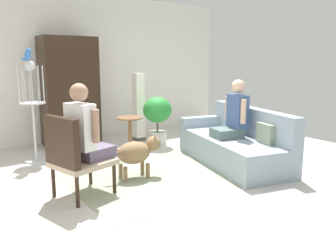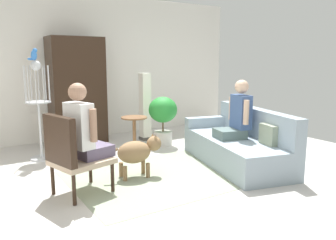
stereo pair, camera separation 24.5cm
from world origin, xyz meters
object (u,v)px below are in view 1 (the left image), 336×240
object	(u,v)px
person_on_couch	(234,115)
bird_cage_stand	(33,112)
armchair	(73,154)
couch	(235,144)
column_lamp	(139,107)
armoire_cabinet	(70,91)
person_on_armchair	(85,130)
parrot	(28,54)
dog	(137,152)
potted_plant	(157,115)
round_end_table	(130,132)

from	to	relation	value
person_on_couch	bird_cage_stand	world-z (taller)	bird_cage_stand
armchair	couch	bearing A→B (deg)	-1.81
column_lamp	armoire_cabinet	size ratio (longest dim) A/B	0.66
person_on_armchair	parrot	xyz separation A→B (m)	(-0.15, 1.72, 0.87)
dog	potted_plant	world-z (taller)	potted_plant
person_on_armchair	parrot	world-z (taller)	parrot
bird_cage_stand	column_lamp	xyz separation A→B (m)	(2.05, 0.29, -0.13)
person_on_armchair	bird_cage_stand	xyz separation A→B (m)	(-0.14, 1.72, 0.00)
parrot	person_on_couch	bearing A→B (deg)	-36.96
person_on_armchair	column_lamp	distance (m)	2.78
person_on_couch	armoire_cabinet	size ratio (longest dim) A/B	0.44
potted_plant	round_end_table	bearing A→B (deg)	-165.59
dog	bird_cage_stand	xyz separation A→B (m)	(-0.92, 1.57, 0.43)
dog	person_on_armchair	bearing A→B (deg)	-168.98
column_lamp	bird_cage_stand	bearing A→B (deg)	-172.08
armchair	person_on_couch	size ratio (longest dim) A/B	1.11
person_on_couch	dog	xyz separation A→B (m)	(-1.54, 0.29, -0.40)
person_on_armchair	bird_cage_stand	size ratio (longest dim) A/B	0.57
column_lamp	parrot	bearing A→B (deg)	-172.14
armchair	person_on_armchair	size ratio (longest dim) A/B	1.08
person_on_armchair	couch	bearing A→B (deg)	-3.03
couch	column_lamp	bearing A→B (deg)	102.11
dog	armoire_cabinet	world-z (taller)	armoire_cabinet
person_on_couch	potted_plant	world-z (taller)	person_on_couch
dog	column_lamp	bearing A→B (deg)	58.64
couch	column_lamp	distance (m)	2.21
couch	column_lamp	size ratio (longest dim) A/B	1.66
round_end_table	dog	bearing A→B (deg)	-114.94
parrot	column_lamp	bearing A→B (deg)	7.86
couch	potted_plant	xyz separation A→B (m)	(-0.38, 1.59, 0.28)
potted_plant	dog	bearing A→B (deg)	-132.69
parrot	round_end_table	bearing A→B (deg)	-16.72
column_lamp	armoire_cabinet	bearing A→B (deg)	157.36
armoire_cabinet	parrot	bearing A→B (deg)	-138.45
bird_cage_stand	couch	bearing A→B (deg)	-36.42
armchair	person_on_couch	distance (m)	2.50
round_end_table	potted_plant	world-z (taller)	potted_plant
bird_cage_stand	potted_plant	bearing A→B (deg)	-7.08
person_on_couch	person_on_armchair	size ratio (longest dim) A/B	0.97
couch	person_on_couch	size ratio (longest dim) A/B	2.51
person_on_armchair	dog	distance (m)	0.90
armoire_cabinet	person_on_couch	bearing A→B (deg)	-58.92
dog	parrot	bearing A→B (deg)	120.71
potted_plant	bird_cage_stand	bearing A→B (deg)	172.92
dog	armoire_cabinet	bearing A→B (deg)	91.31
person_on_couch	bird_cage_stand	distance (m)	3.08
armchair	parrot	distance (m)	2.09
armoire_cabinet	bird_cage_stand	bearing A→B (deg)	-137.94
person_on_couch	dog	distance (m)	1.61
armchair	bird_cage_stand	size ratio (longest dim) A/B	0.62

